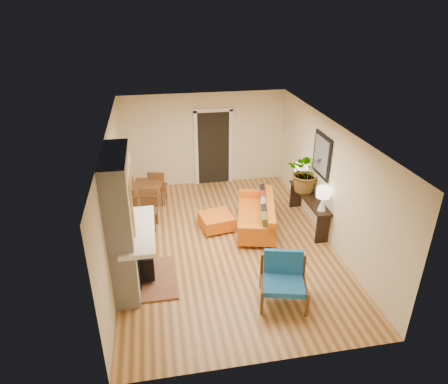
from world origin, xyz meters
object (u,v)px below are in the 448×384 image
(sofa, at_px, (259,215))
(console_table, at_px, (309,202))
(lamp_far, at_px, (301,171))
(houseplant, at_px, (307,172))
(dining_table, at_px, (150,192))
(ottoman, at_px, (216,221))
(lamp_near, at_px, (323,196))
(blue_chair, at_px, (284,276))

(sofa, bearing_deg, console_table, -0.54)
(lamp_far, distance_m, houseplant, 0.43)
(lamp_far, height_order, houseplant, houseplant)
(dining_table, distance_m, lamp_far, 3.70)
(dining_table, bearing_deg, ottoman, -33.20)
(lamp_far, bearing_deg, lamp_near, -90.00)
(lamp_far, xyz_separation_m, houseplant, (-0.01, -0.40, 0.16))
(dining_table, xyz_separation_m, lamp_near, (3.65, -1.80, 0.45))
(sofa, relative_size, dining_table, 1.14)
(blue_chair, height_order, dining_table, dining_table)
(ottoman, xyz_separation_m, houseplant, (2.17, 0.12, 1.01))
(sofa, height_order, lamp_near, lamp_near)
(dining_table, height_order, lamp_far, lamp_far)
(sofa, relative_size, blue_chair, 2.07)
(blue_chair, bearing_deg, lamp_near, 50.75)
(dining_table, xyz_separation_m, lamp_far, (3.65, -0.44, 0.45))
(console_table, relative_size, lamp_far, 3.43)
(ottoman, xyz_separation_m, blue_chair, (0.79, -2.54, 0.25))
(lamp_near, bearing_deg, houseplant, 90.60)
(lamp_far, bearing_deg, houseplant, -91.42)
(lamp_far, bearing_deg, ottoman, -166.52)
(ottoman, height_order, blue_chair, blue_chair)
(blue_chair, distance_m, lamp_far, 3.41)
(houseplant, bearing_deg, blue_chair, -117.45)
(ottoman, distance_m, houseplant, 2.39)
(sofa, relative_size, console_table, 1.09)
(lamp_near, xyz_separation_m, houseplant, (-0.01, 0.95, 0.16))
(console_table, bearing_deg, houseplant, 92.13)
(lamp_near, distance_m, lamp_far, 1.36)
(sofa, distance_m, houseplant, 1.51)
(sofa, bearing_deg, lamp_far, 28.95)
(console_table, height_order, lamp_near, lamp_near)
(lamp_near, relative_size, lamp_far, 1.00)
(sofa, distance_m, dining_table, 2.70)
(blue_chair, relative_size, lamp_far, 1.81)
(ottoman, distance_m, lamp_near, 2.48)
(console_table, relative_size, lamp_near, 3.43)
(blue_chair, height_order, houseplant, houseplant)
(sofa, bearing_deg, dining_table, 155.82)
(dining_table, relative_size, houseplant, 1.80)
(ottoman, xyz_separation_m, lamp_far, (2.18, 0.52, 0.86))
(dining_table, relative_size, console_table, 0.96)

